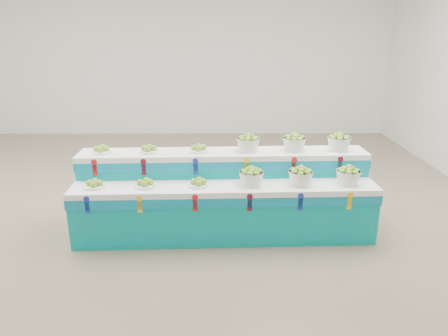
{
  "coord_description": "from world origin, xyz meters",
  "views": [
    {
      "loc": [
        0.9,
        -5.59,
        2.5
      ],
      "look_at": [
        0.93,
        -0.57,
        0.87
      ],
      "focal_mm": 33.93,
      "sensor_mm": 36.0,
      "label": 1
    }
  ],
  "objects_px": {
    "basket_upper_right": "(339,142)",
    "plate_upper_mid": "(149,148)",
    "display_stand": "(224,195)",
    "basket_lower_left": "(251,177)"
  },
  "relations": [
    {
      "from": "basket_upper_right",
      "to": "plate_upper_mid",
      "type": "bearing_deg",
      "value": -178.09
    },
    {
      "from": "display_stand",
      "to": "basket_upper_right",
      "type": "xyz_separation_m",
      "value": [
        1.49,
        0.28,
        0.62
      ]
    },
    {
      "from": "basket_lower_left",
      "to": "basket_upper_right",
      "type": "distance_m",
      "value": 1.3
    },
    {
      "from": "display_stand",
      "to": "basket_lower_left",
      "type": "bearing_deg",
      "value": -35.76
    },
    {
      "from": "basket_lower_left",
      "to": "plate_upper_mid",
      "type": "bearing_deg",
      "value": 162.02
    },
    {
      "from": "display_stand",
      "to": "plate_upper_mid",
      "type": "height_order",
      "value": "plate_upper_mid"
    },
    {
      "from": "plate_upper_mid",
      "to": "display_stand",
      "type": "bearing_deg",
      "value": -11.67
    },
    {
      "from": "display_stand",
      "to": "basket_lower_left",
      "type": "distance_m",
      "value": 0.51
    },
    {
      "from": "plate_upper_mid",
      "to": "basket_upper_right",
      "type": "bearing_deg",
      "value": 1.91
    },
    {
      "from": "display_stand",
      "to": "basket_upper_right",
      "type": "height_order",
      "value": "basket_upper_right"
    }
  ]
}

